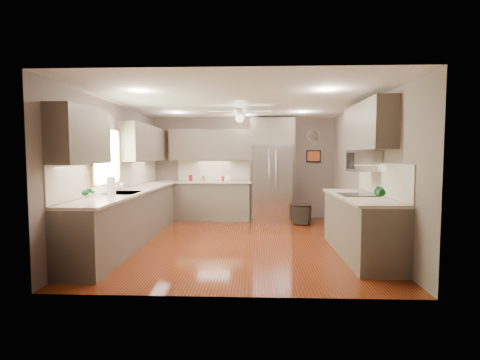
# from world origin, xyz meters

# --- Properties ---
(floor) EXTENTS (5.00, 5.00, 0.00)m
(floor) POSITION_xyz_m (0.00, 0.00, 0.00)
(floor) COLOR #51110A
(floor) RESTS_ON ground
(ceiling) EXTENTS (5.00, 5.00, 0.00)m
(ceiling) POSITION_xyz_m (0.00, 0.00, 2.50)
(ceiling) COLOR white
(ceiling) RESTS_ON ground
(wall_back) EXTENTS (4.50, 0.00, 4.50)m
(wall_back) POSITION_xyz_m (0.00, 2.50, 1.25)
(wall_back) COLOR #695A50
(wall_back) RESTS_ON ground
(wall_front) EXTENTS (4.50, 0.00, 4.50)m
(wall_front) POSITION_xyz_m (0.00, -2.50, 1.25)
(wall_front) COLOR #695A50
(wall_front) RESTS_ON ground
(wall_left) EXTENTS (0.00, 5.00, 5.00)m
(wall_left) POSITION_xyz_m (-2.25, 0.00, 1.25)
(wall_left) COLOR #695A50
(wall_left) RESTS_ON ground
(wall_right) EXTENTS (0.00, 5.00, 5.00)m
(wall_right) POSITION_xyz_m (2.25, 0.00, 1.25)
(wall_right) COLOR #695A50
(wall_right) RESTS_ON ground
(canister_a) EXTENTS (0.12, 0.12, 0.15)m
(canister_a) POSITION_xyz_m (-1.28, 2.20, 1.02)
(canister_a) COLOR maroon
(canister_a) RESTS_ON back_run
(canister_b) EXTENTS (0.10, 0.10, 0.13)m
(canister_b) POSITION_xyz_m (-0.97, 2.19, 1.01)
(canister_b) COLOR silver
(canister_b) RESTS_ON back_run
(canister_c) EXTENTS (0.14, 0.14, 0.18)m
(canister_c) POSITION_xyz_m (-0.86, 2.19, 1.03)
(canister_c) COLOR beige
(canister_c) RESTS_ON back_run
(canister_d) EXTENTS (0.11, 0.11, 0.13)m
(canister_d) POSITION_xyz_m (-0.48, 2.23, 1.00)
(canister_d) COLOR maroon
(canister_d) RESTS_ON back_run
(soap_bottle) EXTENTS (0.10, 0.11, 0.18)m
(soap_bottle) POSITION_xyz_m (-2.07, -0.10, 1.03)
(soap_bottle) COLOR white
(soap_bottle) RESTS_ON left_run
(potted_plant_left) EXTENTS (0.14, 0.10, 0.26)m
(potted_plant_left) POSITION_xyz_m (-1.97, -1.67, 1.07)
(potted_plant_left) COLOR #1A5D25
(potted_plant_left) RESTS_ON left_run
(potted_plant_right) EXTENTS (0.18, 0.14, 0.30)m
(potted_plant_right) POSITION_xyz_m (1.92, -1.64, 1.09)
(potted_plant_right) COLOR #1A5D25
(potted_plant_right) RESTS_ON right_run
(bowl) EXTENTS (0.23, 0.23, 0.05)m
(bowl) POSITION_xyz_m (-0.39, 2.21, 0.97)
(bowl) COLOR beige
(bowl) RESTS_ON back_run
(left_run) EXTENTS (0.65, 4.70, 1.45)m
(left_run) POSITION_xyz_m (-1.95, 0.15, 0.48)
(left_run) COLOR brown
(left_run) RESTS_ON ground
(back_run) EXTENTS (1.85, 0.65, 1.45)m
(back_run) POSITION_xyz_m (-0.72, 2.20, 0.48)
(back_run) COLOR brown
(back_run) RESTS_ON ground
(uppers) EXTENTS (4.50, 4.70, 0.95)m
(uppers) POSITION_xyz_m (-0.74, 0.71, 1.87)
(uppers) COLOR brown
(uppers) RESTS_ON wall_left
(window) EXTENTS (0.05, 1.12, 0.92)m
(window) POSITION_xyz_m (-2.22, -0.50, 1.55)
(window) COLOR #BFF2B2
(window) RESTS_ON wall_left
(sink) EXTENTS (0.50, 0.70, 0.32)m
(sink) POSITION_xyz_m (-1.93, -0.50, 0.91)
(sink) COLOR silver
(sink) RESTS_ON left_run
(refrigerator) EXTENTS (1.06, 0.75, 2.45)m
(refrigerator) POSITION_xyz_m (0.70, 2.16, 1.19)
(refrigerator) COLOR silver
(refrigerator) RESTS_ON ground
(right_run) EXTENTS (0.70, 2.20, 1.45)m
(right_run) POSITION_xyz_m (1.93, -0.80, 0.48)
(right_run) COLOR brown
(right_run) RESTS_ON ground
(microwave) EXTENTS (0.43, 0.55, 0.34)m
(microwave) POSITION_xyz_m (2.03, -0.55, 1.48)
(microwave) COLOR silver
(microwave) RESTS_ON wall_right
(ceiling_fan) EXTENTS (1.18, 1.18, 0.32)m
(ceiling_fan) POSITION_xyz_m (-0.00, 0.30, 2.33)
(ceiling_fan) COLOR white
(ceiling_fan) RESTS_ON ceiling
(recessed_lights) EXTENTS (2.84, 3.14, 0.01)m
(recessed_lights) POSITION_xyz_m (-0.04, 0.40, 2.49)
(recessed_lights) COLOR white
(recessed_lights) RESTS_ON ceiling
(wall_clock) EXTENTS (0.30, 0.03, 0.30)m
(wall_clock) POSITION_xyz_m (1.75, 2.48, 2.05)
(wall_clock) COLOR white
(wall_clock) RESTS_ON wall_back
(framed_print) EXTENTS (0.36, 0.03, 0.30)m
(framed_print) POSITION_xyz_m (1.75, 2.48, 1.55)
(framed_print) COLOR black
(framed_print) RESTS_ON wall_back
(stool) EXTENTS (0.46, 0.46, 0.45)m
(stool) POSITION_xyz_m (1.36, 1.63, 0.24)
(stool) COLOR black
(stool) RESTS_ON ground
(paper_towel) EXTENTS (0.13, 0.13, 0.33)m
(paper_towel) POSITION_xyz_m (-1.95, -0.97, 1.08)
(paper_towel) COLOR white
(paper_towel) RESTS_ON left_run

